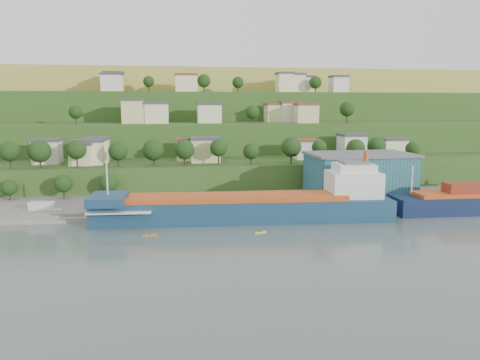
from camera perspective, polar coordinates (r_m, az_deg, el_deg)
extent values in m
plane|color=#455451|center=(110.47, 0.25, -6.14)|extent=(500.00, 500.00, 0.00)
cube|color=slate|center=(141.29, 6.47, -2.84)|extent=(220.00, 26.00, 4.00)
cube|color=slate|center=(135.95, -24.98, -4.11)|extent=(40.00, 18.00, 2.40)
cube|color=#284719|center=(164.72, -2.85, -1.09)|extent=(260.00, 32.00, 20.00)
cube|color=#284719|center=(194.19, -3.78, 0.45)|extent=(280.00, 32.00, 44.00)
cube|color=#284719|center=(223.80, -4.47, 1.58)|extent=(300.00, 32.00, 70.00)
cube|color=olive|center=(297.17, -5.59, 3.40)|extent=(360.00, 120.00, 96.00)
cube|color=silver|center=(167.50, -22.45, 3.12)|extent=(8.58, 7.22, 7.33)
cube|color=#3F3F44|center=(167.17, -22.53, 4.53)|extent=(9.18, 7.82, 0.90)
cube|color=beige|center=(159.22, -18.74, 2.91)|extent=(7.06, 7.08, 6.54)
cube|color=#3F3F44|center=(158.90, -18.81, 4.25)|extent=(7.66, 7.68, 0.90)
cube|color=beige|center=(160.42, -17.93, 3.14)|extent=(9.32, 7.99, 7.36)
cube|color=#3F3F44|center=(160.08, -18.00, 4.61)|extent=(9.92, 8.59, 0.90)
cube|color=silver|center=(165.98, -17.01, 3.42)|extent=(7.53, 7.30, 7.63)
cube|color=#3F3F44|center=(165.64, -17.08, 4.88)|extent=(8.13, 7.90, 0.90)
cube|color=beige|center=(164.71, -6.30, 3.59)|extent=(8.14, 7.04, 6.91)
cube|color=brown|center=(164.39, -6.32, 4.94)|extent=(8.74, 7.64, 0.90)
cube|color=#D1CB87|center=(159.37, -4.28, 3.57)|extent=(9.69, 8.07, 7.65)
cube|color=#3F3F44|center=(159.02, -4.30, 5.11)|extent=(10.29, 8.67, 0.90)
cube|color=silver|center=(170.06, 7.98, 3.63)|extent=(8.03, 7.10, 6.34)
cube|color=brown|center=(169.77, 8.01, 4.85)|extent=(8.63, 7.70, 0.90)
cube|color=silver|center=(180.27, 13.44, 4.00)|extent=(8.69, 8.52, 7.79)
cube|color=#3F3F44|center=(179.96, 13.49, 5.38)|extent=(9.29, 9.12, 0.90)
cube|color=beige|center=(187.11, 18.08, 3.71)|extent=(8.96, 7.91, 6.05)
cube|color=#3F3F44|center=(186.85, 18.14, 4.77)|extent=(9.56, 8.51, 0.90)
cube|color=#D1CB87|center=(191.27, -12.85, 8.06)|extent=(8.76, 8.34, 8.82)
cube|color=#3F3F44|center=(191.27, -12.90, 9.51)|extent=(9.36, 8.94, 0.90)
cube|color=#D1CB87|center=(196.98, -10.94, 7.75)|extent=(7.57, 8.36, 6.12)
cube|color=#3F3F44|center=(196.95, -10.97, 8.77)|extent=(8.17, 8.96, 0.90)
cube|color=beige|center=(189.94, -10.12, 7.95)|extent=(9.17, 7.22, 7.56)
cube|color=#3F3F44|center=(189.92, -10.15, 9.22)|extent=(9.77, 7.82, 0.90)
cube|color=beige|center=(192.53, -3.78, 8.03)|extent=(9.37, 8.16, 7.24)
cube|color=#3F3F44|center=(192.50, -3.79, 9.24)|extent=(9.97, 8.76, 0.90)
cube|color=#D1CB87|center=(202.24, 4.19, 8.07)|extent=(7.31, 8.62, 7.22)
cube|color=brown|center=(202.21, 4.20, 9.22)|extent=(7.91, 9.22, 0.90)
cube|color=silver|center=(202.47, 6.24, 8.13)|extent=(9.45, 7.19, 7.87)
cube|color=brown|center=(202.46, 6.26, 9.37)|extent=(10.05, 7.79, 0.90)
cube|color=#D1CB87|center=(194.27, 8.06, 7.96)|extent=(8.75, 7.11, 7.18)
cube|color=brown|center=(194.24, 8.08, 9.15)|extent=(9.35, 7.71, 0.90)
cube|color=silver|center=(220.59, -15.37, 11.26)|extent=(9.02, 7.31, 7.44)
cube|color=#3F3F44|center=(220.81, -15.41, 12.34)|extent=(9.62, 7.91, 0.90)
cube|color=#D1CB87|center=(227.14, -15.14, 11.34)|extent=(8.56, 8.23, 8.58)
cube|color=#3F3F44|center=(227.40, -15.19, 12.53)|extent=(9.16, 8.83, 0.90)
cube|color=beige|center=(219.33, -6.59, 11.54)|extent=(9.80, 7.85, 7.49)
cube|color=brown|center=(219.56, -6.61, 12.63)|extent=(10.40, 8.45, 0.90)
cube|color=beige|center=(226.20, 5.45, 11.62)|extent=(7.07, 8.22, 8.62)
cube|color=#3F3F44|center=(226.47, 5.46, 12.83)|extent=(7.67, 8.82, 0.90)
cube|color=beige|center=(231.35, 6.77, 11.52)|extent=(7.54, 8.40, 8.44)
cube|color=#3F3F44|center=(231.60, 6.79, 12.67)|extent=(8.14, 9.00, 0.90)
cube|color=beige|center=(232.57, 7.78, 11.36)|extent=(8.45, 7.12, 7.39)
cube|color=#3F3F44|center=(232.78, 7.80, 12.38)|extent=(9.05, 7.72, 0.90)
cube|color=silver|center=(230.24, 11.93, 11.24)|extent=(7.42, 7.15, 7.17)
cube|color=#3F3F44|center=(230.44, 11.96, 12.25)|extent=(8.02, 7.75, 0.90)
cylinder|color=#382619|center=(157.94, -26.19, 1.90)|extent=(0.50, 0.50, 3.69)
sphere|color=black|center=(157.61, -26.28, 3.16)|extent=(6.03, 6.03, 6.03)
cylinder|color=#382619|center=(156.28, -23.16, 1.95)|extent=(0.50, 0.50, 3.26)
sphere|color=black|center=(155.92, -23.24, 3.24)|extent=(6.94, 6.94, 6.94)
cylinder|color=#382619|center=(153.21, -19.24, 2.17)|extent=(0.50, 0.50, 3.92)
sphere|color=black|center=(152.86, -19.31, 3.52)|extent=(6.00, 6.00, 6.00)
cylinder|color=#382619|center=(152.35, -14.61, 2.22)|extent=(0.50, 0.50, 3.23)
sphere|color=black|center=(152.01, -14.65, 3.44)|extent=(6.01, 6.01, 6.01)
cylinder|color=#382619|center=(151.98, -10.47, 2.32)|extent=(0.50, 0.50, 3.13)
sphere|color=black|center=(151.63, -10.51, 3.62)|extent=(6.83, 6.83, 6.83)
cylinder|color=#382619|center=(151.21, -6.76, 2.42)|extent=(0.50, 0.50, 3.36)
sphere|color=black|center=(150.86, -6.79, 3.72)|extent=(6.36, 6.36, 6.36)
cylinder|color=#382619|center=(151.06, -2.62, 2.60)|extent=(0.50, 0.50, 4.02)
sphere|color=black|center=(150.70, -2.63, 3.94)|extent=(5.66, 5.66, 5.66)
cylinder|color=#382619|center=(153.20, 1.34, 2.47)|extent=(0.50, 0.50, 2.81)
sphere|color=black|center=(152.90, 1.35, 3.54)|extent=(5.34, 5.34, 5.34)
cylinder|color=#382619|center=(155.64, 6.26, 2.68)|extent=(0.50, 0.50, 3.66)
sphere|color=black|center=(155.29, 6.29, 4.02)|extent=(6.63, 6.63, 6.63)
cylinder|color=#382619|center=(158.79, 9.59, 2.78)|extent=(0.50, 0.50, 3.93)
sphere|color=black|center=(158.46, 9.63, 3.97)|extent=(4.95, 4.95, 4.95)
cylinder|color=#382619|center=(162.84, 13.87, 2.63)|extent=(0.50, 0.50, 3.03)
sphere|color=black|center=(162.53, 13.92, 3.77)|extent=(6.27, 6.27, 6.27)
cylinder|color=#382619|center=(167.51, 16.25, 2.79)|extent=(0.50, 0.50, 3.52)
sphere|color=black|center=(167.19, 16.30, 3.98)|extent=(6.30, 6.30, 6.30)
cylinder|color=#382619|center=(173.30, 20.24, 2.68)|extent=(0.50, 0.50, 2.84)
sphere|color=black|center=(173.04, 20.29, 3.60)|extent=(4.95, 4.95, 4.95)
cylinder|color=#382619|center=(197.72, -13.16, 7.20)|extent=(0.50, 0.50, 2.81)
sphere|color=black|center=(197.66, -13.19, 8.04)|extent=(5.43, 5.43, 5.43)
cylinder|color=#382619|center=(188.42, -19.36, 6.91)|extent=(0.50, 0.50, 3.23)
sphere|color=black|center=(188.36, -19.41, 7.83)|extent=(5.10, 5.10, 5.10)
cylinder|color=#382619|center=(223.80, -11.05, 10.89)|extent=(0.50, 0.50, 3.62)
sphere|color=black|center=(223.93, -11.07, 11.71)|extent=(5.09, 5.09, 5.09)
cylinder|color=#382619|center=(188.07, 1.52, 7.37)|extent=(0.50, 0.50, 2.97)
sphere|color=black|center=(188.01, 1.52, 8.29)|extent=(5.52, 5.52, 5.52)
cylinder|color=#382619|center=(225.77, 9.16, 10.86)|extent=(0.50, 0.50, 3.13)
sphere|color=black|center=(225.90, 9.18, 11.66)|extent=(5.83, 5.83, 5.83)
cylinder|color=#382619|center=(223.28, -4.42, 11.04)|extent=(0.50, 0.50, 3.74)
sphere|color=black|center=(223.44, -4.43, 11.96)|extent=(6.20, 6.20, 6.20)
cylinder|color=#382619|center=(222.92, -0.25, 11.01)|extent=(0.50, 0.50, 3.26)
sphere|color=black|center=(223.05, -0.25, 11.81)|extent=(5.38, 5.38, 5.38)
cylinder|color=#382619|center=(198.14, 12.90, 7.38)|extent=(0.50, 0.50, 3.97)
sphere|color=black|center=(198.08, 12.94, 8.44)|extent=(6.20, 6.20, 6.20)
cube|color=#13354A|center=(119.65, 0.46, -4.15)|extent=(76.20, 17.02, 7.56)
cube|color=#B74818|center=(118.39, -0.57, -2.10)|extent=(56.67, 13.54, 1.30)
cube|color=#13354A|center=(118.01, -15.79, -2.27)|extent=(9.43, 12.44, 2.16)
cube|color=silver|center=(126.24, 13.64, -0.47)|extent=(13.66, 11.66, 6.48)
cube|color=silver|center=(125.62, 13.71, 1.47)|extent=(10.28, 9.28, 2.16)
cube|color=#595B5E|center=(125.45, 13.73, 2.11)|extent=(6.91, 6.91, 0.65)
cylinder|color=#B74818|center=(126.59, 15.11, 2.71)|extent=(1.38, 1.38, 3.24)
cylinder|color=silver|center=(117.10, -15.91, 0.32)|extent=(0.41, 0.41, 8.64)
cube|color=silver|center=(118.13, -14.18, -3.37)|extent=(15.91, 13.20, 0.27)
cylinder|color=silver|center=(132.28, 20.25, 0.09)|extent=(0.34, 0.34, 7.09)
cube|color=maroon|center=(141.25, 25.95, -0.82)|extent=(12.33, 5.51, 2.63)
cube|color=#1C5155|center=(147.17, 14.33, 0.58)|extent=(30.30, 18.51, 12.00)
cube|color=#595B5E|center=(146.40, 14.43, 3.06)|extent=(31.32, 19.52, 0.80)
cube|color=silver|center=(133.22, -23.02, -3.07)|extent=(6.51, 3.42, 2.90)
cube|color=silver|center=(132.38, -21.86, -3.51)|extent=(4.78, 2.56, 0.91)
cube|color=orange|center=(107.86, -10.92, -6.62)|extent=(3.29, 0.79, 0.24)
sphere|color=#3F3F44|center=(107.75, -10.92, -6.41)|extent=(0.57, 0.57, 0.57)
cube|color=yellow|center=(108.35, 2.54, -6.39)|extent=(3.02, 1.46, 0.23)
sphere|color=#3F3F44|center=(108.25, 2.54, -6.20)|extent=(0.53, 0.53, 0.53)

